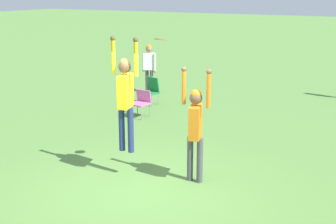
% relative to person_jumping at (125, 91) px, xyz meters
% --- Properties ---
extents(ground_plane, '(120.00, 120.00, 0.00)m').
position_rel_person_jumping_xyz_m(ground_plane, '(0.61, -0.38, -1.74)').
color(ground_plane, '#56843D').
extents(person_jumping, '(0.63, 0.52, 2.28)m').
position_rel_person_jumping_xyz_m(person_jumping, '(0.00, 0.00, 0.00)').
color(person_jumping, navy).
rests_on(person_jumping, ground_plane).
extents(person_defending, '(0.62, 0.51, 2.25)m').
position_rel_person_jumping_xyz_m(person_defending, '(1.32, 0.43, -0.54)').
color(person_defending, '#4C4C51').
rests_on(person_defending, ground_plane).
extents(frisbee, '(0.23, 0.23, 0.05)m').
position_rel_person_jumping_xyz_m(frisbee, '(0.57, 0.38, 1.00)').
color(frisbee, '#E04C23').
extents(camping_chair_0, '(0.55, 0.60, 0.89)m').
position_rel_person_jumping_xyz_m(camping_chair_0, '(-2.79, 5.33, -1.24)').
color(camping_chair_0, gray).
rests_on(camping_chair_0, ground_plane).
extents(camping_chair_2, '(0.56, 0.59, 0.79)m').
position_rel_person_jumping_xyz_m(camping_chair_2, '(-2.26, 3.91, -1.27)').
color(camping_chair_2, gray).
rests_on(camping_chair_2, ground_plane).
extents(person_spectator_near, '(0.58, 0.41, 1.75)m').
position_rel_person_jumping_xyz_m(person_spectator_near, '(-3.81, 6.78, -0.69)').
color(person_spectator_near, '#4C4C51').
rests_on(person_spectator_near, ground_plane).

